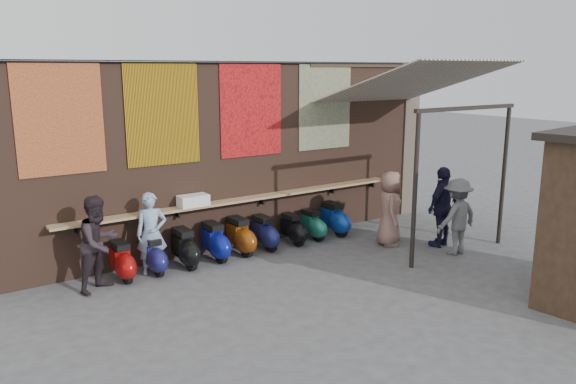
% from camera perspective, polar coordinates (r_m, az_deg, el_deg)
% --- Properties ---
extents(ground, '(70.00, 70.00, 0.00)m').
position_cam_1_polar(ground, '(10.58, 2.07, -8.94)').
color(ground, '#474749').
rests_on(ground, ground).
extents(brick_wall, '(10.00, 0.40, 4.00)m').
position_cam_1_polar(brick_wall, '(12.27, -5.41, 3.68)').
color(brick_wall, brown).
rests_on(brick_wall, ground).
extents(pier_right, '(0.50, 0.50, 4.00)m').
position_cam_1_polar(pier_right, '(15.46, 11.73, 5.28)').
color(pier_right, '#4C4238').
rests_on(pier_right, ground).
extents(eating_counter, '(8.00, 0.32, 0.05)m').
position_cam_1_polar(eating_counter, '(12.12, -4.47, -0.75)').
color(eating_counter, '#9E7A51').
rests_on(eating_counter, brick_wall).
extents(shelf_box, '(0.61, 0.33, 0.23)m').
position_cam_1_polar(shelf_box, '(11.52, -9.60, -0.87)').
color(shelf_box, white).
rests_on(shelf_box, eating_counter).
extents(tapestry_redgold, '(1.50, 0.02, 2.00)m').
position_cam_1_polar(tapestry_redgold, '(10.66, -22.17, 6.92)').
color(tapestry_redgold, maroon).
rests_on(tapestry_redgold, brick_wall).
extents(tapestry_sun, '(1.50, 0.02, 2.00)m').
position_cam_1_polar(tapestry_sun, '(11.23, -12.61, 7.76)').
color(tapestry_sun, orange).
rests_on(tapestry_sun, brick_wall).
extents(tapestry_orange, '(1.50, 0.02, 2.00)m').
position_cam_1_polar(tapestry_orange, '(12.12, -3.74, 8.35)').
color(tapestry_orange, red).
rests_on(tapestry_orange, brick_wall).
extents(tapestry_multi, '(1.50, 0.02, 2.00)m').
position_cam_1_polar(tapestry_multi, '(13.25, 3.79, 8.70)').
color(tapestry_multi, '#254C8A').
rests_on(tapestry_multi, brick_wall).
extents(hang_rail, '(9.50, 0.06, 0.06)m').
position_cam_1_polar(hang_rail, '(11.93, -5.05, 12.98)').
color(hang_rail, black).
rests_on(hang_rail, brick_wall).
extents(scooter_stool_0, '(0.34, 0.76, 0.72)m').
position_cam_1_polar(scooter_stool_0, '(10.92, -16.52, -6.79)').
color(scooter_stool_0, '#9F0D0C').
rests_on(scooter_stool_0, ground).
extents(scooter_stool_1, '(0.33, 0.73, 0.70)m').
position_cam_1_polar(scooter_stool_1, '(11.11, -13.50, -6.33)').
color(scooter_stool_1, navy).
rests_on(scooter_stool_1, ground).
extents(scooter_stool_2, '(0.36, 0.80, 0.76)m').
position_cam_1_polar(scooter_stool_2, '(11.31, -10.44, -5.67)').
color(scooter_stool_2, black).
rests_on(scooter_stool_2, ground).
extents(scooter_stool_3, '(0.36, 0.81, 0.77)m').
position_cam_1_polar(scooter_stool_3, '(11.62, -7.45, -5.06)').
color(scooter_stool_3, navy).
rests_on(scooter_stool_3, ground).
extents(scooter_stool_4, '(0.37, 0.82, 0.78)m').
position_cam_1_polar(scooter_stool_4, '(11.92, -4.89, -4.52)').
color(scooter_stool_4, '#7B370B').
rests_on(scooter_stool_4, ground).
extents(scooter_stool_5, '(0.34, 0.76, 0.73)m').
position_cam_1_polar(scooter_stool_5, '(12.22, -2.42, -4.18)').
color(scooter_stool_5, navy).
rests_on(scooter_stool_5, ground).
extents(scooter_stool_6, '(0.32, 0.71, 0.68)m').
position_cam_1_polar(scooter_stool_6, '(12.57, 0.46, -3.82)').
color(scooter_stool_6, black).
rests_on(scooter_stool_6, ground).
extents(scooter_stool_7, '(0.32, 0.71, 0.67)m').
position_cam_1_polar(scooter_stool_7, '(12.94, 2.50, -3.36)').
color(scooter_stool_7, '#1B6D5B').
rests_on(scooter_stool_7, ground).
extents(scooter_stool_8, '(0.36, 0.80, 0.76)m').
position_cam_1_polar(scooter_stool_8, '(13.30, 4.72, -2.75)').
color(scooter_stool_8, '#0D3698').
rests_on(scooter_stool_8, ground).
extents(diner_left, '(0.67, 0.54, 1.59)m').
position_cam_1_polar(diner_left, '(10.99, -13.69, -4.12)').
color(diner_left, '#87A0C5').
rests_on(diner_left, ground).
extents(diner_right, '(1.05, 0.98, 1.72)m').
position_cam_1_polar(diner_right, '(10.42, -18.65, -4.96)').
color(diner_right, black).
rests_on(diner_right, ground).
extents(shopper_navy, '(1.10, 0.59, 1.78)m').
position_cam_1_polar(shopper_navy, '(12.76, 15.44, -1.46)').
color(shopper_navy, black).
rests_on(shopper_navy, ground).
extents(shopper_grey, '(1.07, 0.64, 1.63)m').
position_cam_1_polar(shopper_grey, '(12.31, 16.80, -2.41)').
color(shopper_grey, '#5A5C5F').
rests_on(shopper_grey, ground).
extents(shopper_tan, '(0.91, 0.97, 1.67)m').
position_cam_1_polar(shopper_tan, '(12.60, 10.28, -1.66)').
color(shopper_tan, '#866155').
rests_on(shopper_tan, ground).
extents(stall_sign, '(1.19, 0.20, 0.50)m').
position_cam_1_polar(stall_sign, '(10.82, 26.84, 1.28)').
color(stall_sign, gold).
rests_on(stall_sign, market_stall).
extents(stall_shelf, '(2.12, 0.38, 0.06)m').
position_cam_1_polar(stall_shelf, '(11.03, 26.34, -3.82)').
color(stall_shelf, '#473321').
rests_on(stall_shelf, market_stall).
extents(awning_canvas, '(3.20, 3.28, 0.97)m').
position_cam_1_polar(awning_canvas, '(12.88, 12.56, 10.78)').
color(awning_canvas, beige).
rests_on(awning_canvas, brick_wall).
extents(awning_ledger, '(3.30, 0.08, 0.12)m').
position_cam_1_polar(awning_ledger, '(14.01, 7.78, 12.71)').
color(awning_ledger, '#33261C').
rests_on(awning_ledger, brick_wall).
extents(awning_header, '(3.00, 0.08, 0.08)m').
position_cam_1_polar(awning_header, '(11.92, 17.76, 8.12)').
color(awning_header, black).
rests_on(awning_header, awning_post_left).
extents(awning_post_left, '(0.09, 0.09, 3.10)m').
position_cam_1_polar(awning_post_left, '(11.07, 12.77, 0.09)').
color(awning_post_left, black).
rests_on(awning_post_left, ground).
extents(awning_post_right, '(0.09, 0.09, 3.10)m').
position_cam_1_polar(awning_post_right, '(13.23, 21.06, 1.56)').
color(awning_post_right, black).
rests_on(awning_post_right, ground).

